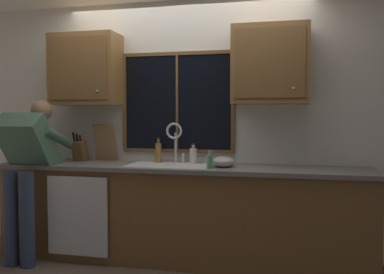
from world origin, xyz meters
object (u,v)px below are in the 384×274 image
Objects in this scene: person_standing at (28,161)px; knife_block at (80,150)px; bottle_tall_clear at (158,152)px; soap_dispenser at (210,161)px; cutting_board at (105,142)px; bottle_green_glass at (193,155)px; mixing_bowl at (223,162)px.

knife_block is (0.30, 0.44, 0.07)m from person_standing.
knife_block is at bearing -177.03° from bottle_tall_clear.
bottle_tall_clear is (-0.59, 0.33, 0.04)m from soap_dispenser.
cutting_board is 1.96× the size of bottle_green_glass.
knife_block is 1.91× the size of soap_dispenser.
bottle_green_glass is at bearing 124.74° from soap_dispenser.
person_standing reaches higher than bottle_green_glass.
bottle_green_glass is at bearing 1.51° from knife_block.
bottle_green_glass is (0.95, -0.04, -0.11)m from cutting_board.
cutting_board is (0.25, 0.07, 0.08)m from knife_block.
person_standing is 3.97× the size of cutting_board.
cutting_board is at bearing 177.12° from bottle_tall_clear.
soap_dispenser is 0.39m from bottle_green_glass.
mixing_bowl is 0.17m from soap_dispenser.
bottle_green_glass reaches higher than mixing_bowl.
bottle_green_glass is at bearing 149.84° from mixing_bowl.
soap_dispenser is (-0.10, -0.13, 0.02)m from mixing_bowl.
person_standing is 1.24m from bottle_tall_clear.
person_standing reaches higher than mixing_bowl.
person_standing is 0.77m from cutting_board.
bottle_tall_clear is at bearing -2.88° from cutting_board.
person_standing is at bearing -174.92° from soap_dispenser.
cutting_board is 2.32× the size of soap_dispenser.
cutting_board is at bearing 16.11° from knife_block.
person_standing is 7.78× the size of bottle_green_glass.
soap_dispenser is at bearing -55.26° from bottle_green_glass.
cutting_board is 1.24m from soap_dispenser.
soap_dispenser is at bearing -29.68° from bottle_tall_clear.
bottle_tall_clear is (1.14, 0.49, 0.07)m from person_standing.
mixing_bowl is at bearing 8.92° from person_standing.
person_standing reaches higher than soap_dispenser.
bottle_tall_clear is at bearing 163.73° from mixing_bowl.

